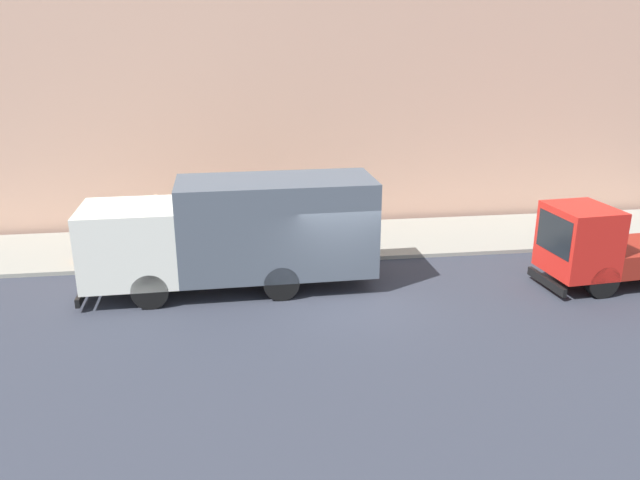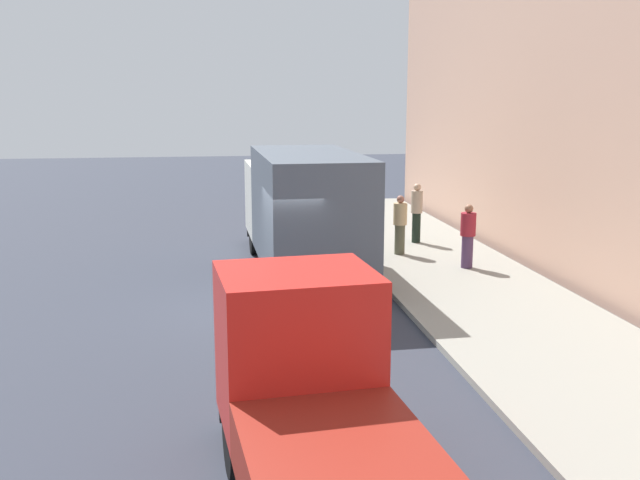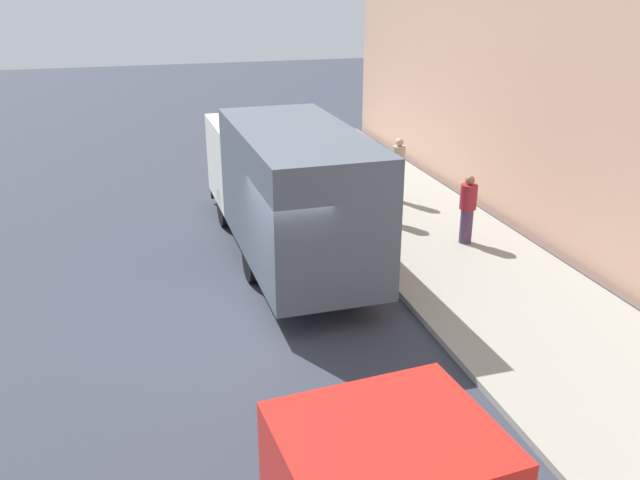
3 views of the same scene
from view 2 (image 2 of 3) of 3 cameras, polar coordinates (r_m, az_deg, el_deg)
name	(u,v)px [view 2 (image 2 of 3)]	position (r m, az deg, el deg)	size (l,w,h in m)	color
ground	(261,305)	(16.04, -4.67, -5.17)	(80.00, 80.00, 0.00)	#323642
sidewalk	(479,293)	(17.11, 12.51, -4.12)	(4.11, 30.00, 0.13)	gray
building_facade	(599,70)	(17.62, 21.21, 12.46)	(0.50, 30.00, 10.24)	tan
large_utility_truck	(302,206)	(18.60, -1.46, 2.67)	(2.50, 8.32, 3.21)	white
small_flatbed_truck	(318,408)	(8.28, -0.20, -13.18)	(2.36, 5.40, 2.44)	red
pedestrian_walking	(468,235)	(19.07, 11.63, 0.41)	(0.54, 0.54, 1.67)	#4C3355
pedestrian_standing	(400,224)	(20.41, 6.36, 1.30)	(0.44, 0.44, 1.68)	#52533D
pedestrian_third	(417,211)	(22.09, 7.67, 2.27)	(0.49, 0.49, 1.82)	black
traffic_cone_orange	(360,220)	(24.15, 3.21, 1.63)	(0.48, 0.48, 0.68)	orange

